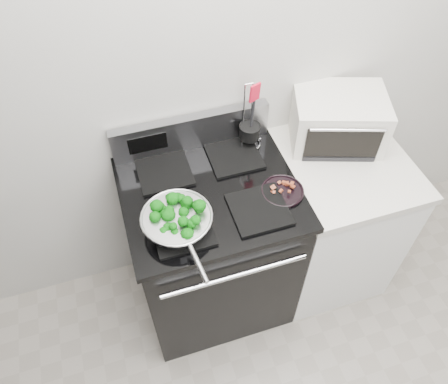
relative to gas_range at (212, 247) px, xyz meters
name	(u,v)px	position (x,y,z in m)	size (l,w,h in m)	color
back_wall	(251,60)	(0.30, 0.34, 0.86)	(4.00, 0.02, 2.70)	beige
gas_range	(212,247)	(0.00, 0.00, 0.00)	(0.79, 0.69, 1.13)	black
counter	(329,219)	(0.68, 0.00, -0.03)	(0.62, 0.68, 0.92)	white
skillet	(177,221)	(-0.18, -0.16, 0.51)	(0.30, 0.47, 0.06)	silver
broccoli_pile	(177,218)	(-0.18, -0.15, 0.53)	(0.23, 0.23, 0.08)	#043307
bacon_plate	(283,189)	(0.31, -0.11, 0.48)	(0.19, 0.19, 0.04)	black
utensil_holder	(249,134)	(0.27, 0.23, 0.53)	(0.12, 0.12, 0.36)	silver
toaster_oven	(338,119)	(0.70, 0.17, 0.56)	(0.51, 0.45, 0.25)	silver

